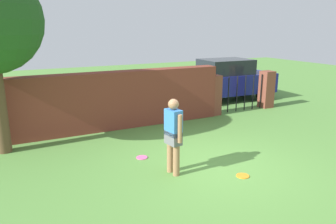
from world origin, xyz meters
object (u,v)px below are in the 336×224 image
Objects in this scene: frisbee_pink at (142,157)px; car at (225,80)px; person at (173,133)px; frisbee_orange at (243,176)px.

car is at bearing 38.04° from frisbee_pink.
person reaches higher than frisbee_orange.
car is at bearing 127.39° from person.
car is 7.06m from frisbee_pink.
car is 15.76× the size of frisbee_pink.
person is 6.00× the size of frisbee_orange.
person is 1.43m from frisbee_pink.
frisbee_orange is at bearing 58.95° from car.
person is 1.71m from frisbee_orange.
frisbee_pink is at bearing 39.98° from car.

